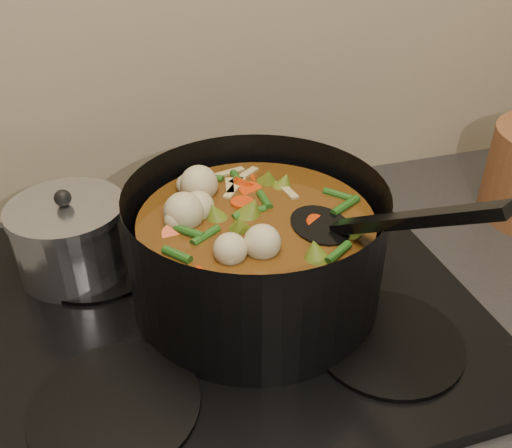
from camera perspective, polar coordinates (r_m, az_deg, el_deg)
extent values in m
cube|color=black|center=(0.78, -2.52, -10.09)|extent=(2.64, 0.64, 0.05)
cube|color=black|center=(0.76, -2.58, -8.18)|extent=(0.62, 0.54, 0.02)
cylinder|color=black|center=(0.65, -13.87, -17.19)|extent=(0.18, 0.18, 0.01)
cylinder|color=black|center=(0.71, 13.02, -11.32)|extent=(0.18, 0.18, 0.01)
cylinder|color=black|center=(0.84, -15.55, -3.73)|extent=(0.18, 0.18, 0.01)
cylinder|color=black|center=(0.89, 5.20, -0.18)|extent=(0.18, 0.18, 0.01)
cylinder|color=black|center=(0.71, 0.00, -2.16)|extent=(0.39, 0.39, 0.16)
cylinder|color=black|center=(0.76, 0.00, -6.70)|extent=(0.31, 0.31, 0.01)
cylinder|color=#5D340F|center=(0.72, 0.00, -3.01)|extent=(0.29, 0.29, 0.11)
cylinder|color=red|center=(0.70, 3.31, 0.95)|extent=(0.03, 0.03, 0.03)
cylinder|color=red|center=(0.75, 1.56, 3.42)|extent=(0.04, 0.04, 0.03)
cylinder|color=red|center=(0.77, -5.44, 3.74)|extent=(0.04, 0.04, 0.03)
cylinder|color=red|center=(0.69, -4.88, -0.01)|extent=(0.03, 0.04, 0.03)
cylinder|color=red|center=(0.62, -3.48, -3.83)|extent=(0.04, 0.04, 0.03)
cylinder|color=red|center=(0.66, 2.01, -1.28)|extent=(0.04, 0.04, 0.03)
cylinder|color=red|center=(0.70, 6.25, 0.42)|extent=(0.04, 0.04, 0.03)
cylinder|color=red|center=(0.77, 4.36, 4.12)|extent=(0.04, 0.03, 0.03)
cylinder|color=red|center=(0.74, -1.92, 2.67)|extent=(0.04, 0.04, 0.03)
cylinder|color=red|center=(0.71, -7.43, 0.97)|extent=(0.04, 0.04, 0.03)
sphere|color=beige|center=(0.70, 5.20, 2.24)|extent=(0.04, 0.04, 0.04)
sphere|color=beige|center=(0.74, -1.80, 3.97)|extent=(0.04, 0.04, 0.04)
sphere|color=beige|center=(0.66, -5.28, 0.17)|extent=(0.04, 0.04, 0.04)
sphere|color=beige|center=(0.64, 2.71, -1.46)|extent=(0.04, 0.04, 0.04)
sphere|color=beige|center=(0.71, 4.65, 2.81)|extent=(0.04, 0.04, 0.04)
cone|color=#606D1B|center=(0.63, -4.77, -2.65)|extent=(0.04, 0.04, 0.04)
cone|color=#606D1B|center=(0.63, 5.07, -2.51)|extent=(0.04, 0.04, 0.04)
cone|color=#606D1B|center=(0.72, 6.83, 2.35)|extent=(0.04, 0.04, 0.04)
cone|color=#606D1B|center=(0.77, -0.35, 4.66)|extent=(0.04, 0.04, 0.04)
cone|color=#606D1B|center=(0.71, -7.12, 1.98)|extent=(0.04, 0.04, 0.04)
cone|color=#606D1B|center=(0.63, -4.41, -2.80)|extent=(0.04, 0.04, 0.04)
cone|color=#606D1B|center=(0.63, 5.40, -2.34)|extent=(0.04, 0.04, 0.04)
cylinder|color=#235D1B|center=(0.73, 1.41, 2.76)|extent=(0.01, 0.04, 0.01)
cylinder|color=#235D1B|center=(0.77, -4.01, 4.64)|extent=(0.04, 0.03, 0.01)
cylinder|color=#235D1B|center=(0.71, -7.15, 1.46)|extent=(0.04, 0.02, 0.01)
cylinder|color=#235D1B|center=(0.65, -4.50, -1.34)|extent=(0.03, 0.04, 0.01)
cylinder|color=#235D1B|center=(0.65, 0.23, -1.47)|extent=(0.03, 0.04, 0.01)
cylinder|color=#235D1B|center=(0.64, 7.95, -2.23)|extent=(0.04, 0.02, 0.01)
cylinder|color=#235D1B|center=(0.71, 6.90, 1.87)|extent=(0.04, 0.03, 0.01)
cylinder|color=#235D1B|center=(0.74, 2.10, 3.47)|extent=(0.01, 0.04, 0.01)
cylinder|color=#235D1B|center=(0.73, -1.80, 2.67)|extent=(0.04, 0.03, 0.01)
cylinder|color=#235D1B|center=(0.71, -8.64, 1.72)|extent=(0.04, 0.02, 0.01)
cylinder|color=#235D1B|center=(0.64, -6.05, -1.92)|extent=(0.03, 0.04, 0.01)
cylinder|color=#235D1B|center=(0.63, 0.17, -2.52)|extent=(0.03, 0.04, 0.01)
cube|color=tan|center=(0.69, -6.53, 0.83)|extent=(0.05, 0.01, 0.00)
cube|color=tan|center=(0.62, -1.17, -3.05)|extent=(0.02, 0.05, 0.00)
cube|color=tan|center=(0.67, 6.40, -0.32)|extent=(0.05, 0.03, 0.00)
cube|color=tan|center=(0.75, 2.73, 3.70)|extent=(0.04, 0.04, 0.00)
cube|color=tan|center=(0.73, -5.04, 2.75)|extent=(0.03, 0.05, 0.00)
cube|color=tan|center=(0.64, -4.92, -1.90)|extent=(0.05, 0.02, 0.00)
ellipsoid|color=black|center=(0.68, 6.44, -0.25)|extent=(0.07, 0.09, 0.01)
cube|color=black|center=(0.61, 15.26, 0.42)|extent=(0.11, 0.18, 0.12)
cylinder|color=silver|center=(0.82, -17.91, -1.70)|extent=(0.15, 0.15, 0.09)
cylinder|color=silver|center=(0.79, -18.55, 1.43)|extent=(0.16, 0.16, 0.01)
sphere|color=black|center=(0.78, -18.77, 2.48)|extent=(0.02, 0.02, 0.02)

